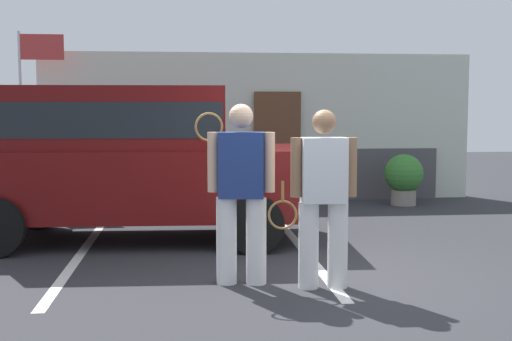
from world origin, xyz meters
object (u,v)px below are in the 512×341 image
object	(u,v)px
tennis_player_man	(241,191)
tennis_player_woman	(323,197)
flag_pole	(31,86)
parked_suv	(127,155)
potted_plant_by_porch	(404,177)

from	to	relation	value
tennis_player_man	tennis_player_woman	xyz separation A→B (m)	(0.79, -0.24, -0.04)
tennis_player_man	flag_pole	size ratio (longest dim) A/B	0.58
parked_suv	tennis_player_man	distance (m)	2.77
tennis_player_woman	flag_pole	world-z (taller)	flag_pole
potted_plant_by_porch	tennis_player_woman	bearing A→B (deg)	-115.87
parked_suv	flag_pole	world-z (taller)	flag_pole
tennis_player_woman	flag_pole	distance (m)	7.33
parked_suv	tennis_player_woman	xyz separation A→B (m)	(2.12, -2.66, -0.24)
tennis_player_man	tennis_player_woman	size ratio (longest dim) A/B	1.03
tennis_player_man	potted_plant_by_porch	bearing A→B (deg)	-116.45
flag_pole	tennis_player_woman	bearing A→B (deg)	-55.63
potted_plant_by_porch	flag_pole	distance (m)	6.95
parked_suv	tennis_player_man	world-z (taller)	parked_suv
parked_suv	potted_plant_by_porch	bearing A→B (deg)	33.06
parked_suv	tennis_player_woman	bearing A→B (deg)	-48.98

